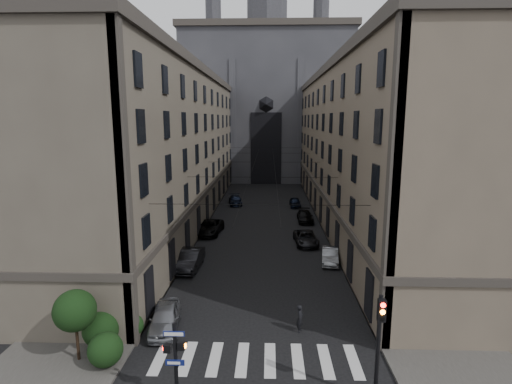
# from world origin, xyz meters

# --- Properties ---
(sidewalk_left) EXTENTS (7.00, 80.00, 0.15)m
(sidewalk_left) POSITION_xyz_m (-10.50, 36.00, 0.07)
(sidewalk_left) COLOR #383533
(sidewalk_left) RESTS_ON ground
(sidewalk_right) EXTENTS (7.00, 80.00, 0.15)m
(sidewalk_right) POSITION_xyz_m (10.50, 36.00, 0.07)
(sidewalk_right) COLOR #383533
(sidewalk_right) RESTS_ON ground
(zebra_crossing) EXTENTS (11.00, 3.20, 0.01)m
(zebra_crossing) POSITION_xyz_m (0.00, 5.00, 0.01)
(zebra_crossing) COLOR beige
(zebra_crossing) RESTS_ON ground
(building_left) EXTENTS (13.60, 60.60, 18.85)m
(building_left) POSITION_xyz_m (-13.44, 36.00, 9.34)
(building_left) COLOR #51493E
(building_left) RESTS_ON ground
(building_right) EXTENTS (13.60, 60.60, 18.85)m
(building_right) POSITION_xyz_m (13.44, 36.00, 9.34)
(building_right) COLOR brown
(building_right) RESTS_ON ground
(gothic_tower) EXTENTS (35.00, 23.00, 58.00)m
(gothic_tower) POSITION_xyz_m (0.00, 74.96, 17.80)
(gothic_tower) COLOR #2D2D33
(gothic_tower) RESTS_ON ground
(pedestrian_signal_left) EXTENTS (1.02, 0.38, 4.00)m
(pedestrian_signal_left) POSITION_xyz_m (-3.51, 1.50, 2.32)
(pedestrian_signal_left) COLOR black
(pedestrian_signal_left) RESTS_ON ground
(traffic_light_right) EXTENTS (0.34, 0.50, 5.20)m
(traffic_light_right) POSITION_xyz_m (5.60, 1.92, 3.29)
(traffic_light_right) COLOR black
(traffic_light_right) RESTS_ON ground
(shrub_cluster) EXTENTS (3.90, 4.40, 3.90)m
(shrub_cluster) POSITION_xyz_m (-8.72, 5.01, 1.80)
(shrub_cluster) COLOR black
(shrub_cluster) RESTS_ON sidewalk_left
(tram_wires) EXTENTS (14.00, 60.00, 0.43)m
(tram_wires) POSITION_xyz_m (0.00, 35.63, 7.25)
(tram_wires) COLOR black
(tram_wires) RESTS_ON ground
(car_left_near) EXTENTS (2.34, 4.61, 1.50)m
(car_left_near) POSITION_xyz_m (-5.73, 8.00, 0.75)
(car_left_near) COLOR gray
(car_left_near) RESTS_ON ground
(car_left_midnear) EXTENTS (1.95, 5.05, 1.64)m
(car_left_midnear) POSITION_xyz_m (-6.20, 18.19, 0.82)
(car_left_midnear) COLOR black
(car_left_midnear) RESTS_ON ground
(car_left_midfar) EXTENTS (2.99, 5.66, 1.52)m
(car_left_midfar) POSITION_xyz_m (-6.07, 28.75, 0.76)
(car_left_midfar) COLOR black
(car_left_midfar) RESTS_ON ground
(car_left_far) EXTENTS (2.50, 4.84, 1.34)m
(car_left_far) POSITION_xyz_m (-4.44, 44.32, 0.67)
(car_left_far) COLOR black
(car_left_far) RESTS_ON ground
(car_right_near) EXTENTS (1.97, 4.25, 1.35)m
(car_right_near) POSITION_xyz_m (6.20, 20.00, 0.67)
(car_right_near) COLOR slate
(car_right_near) RESTS_ON ground
(car_right_midnear) EXTENTS (2.50, 4.93, 1.34)m
(car_right_midnear) POSITION_xyz_m (4.49, 25.32, 0.67)
(car_right_midnear) COLOR black
(car_right_midnear) RESTS_ON ground
(car_right_midfar) EXTENTS (1.90, 4.64, 1.35)m
(car_right_midfar) POSITION_xyz_m (5.20, 34.55, 0.67)
(car_right_midfar) COLOR black
(car_right_midfar) RESTS_ON ground
(car_right_far) EXTENTS (1.66, 3.95, 1.33)m
(car_right_far) POSITION_xyz_m (4.50, 43.18, 0.67)
(car_right_far) COLOR black
(car_right_far) RESTS_ON ground
(pedestrian) EXTENTS (0.53, 0.70, 1.71)m
(pedestrian) POSITION_xyz_m (2.58, 8.00, 0.86)
(pedestrian) COLOR black
(pedestrian) RESTS_ON ground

